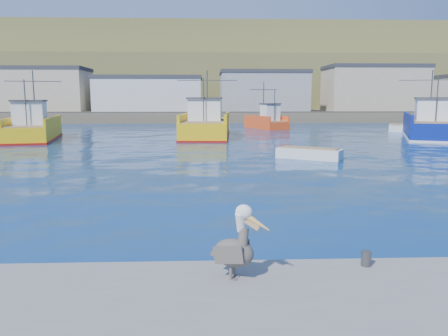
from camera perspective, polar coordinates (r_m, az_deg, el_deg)
The scene contains 10 objects.
ground at distance 12.06m, azimuth -1.63°, elevation -9.11°, with size 260.00×260.00×0.00m, color navy.
dock_bollards at distance 8.67m, azimuth 2.69°, elevation -11.95°, with size 36.20×0.20×0.30m.
far_shore at distance 120.78m, azimuth -2.30°, elevation 11.46°, with size 200.00×81.00×24.00m.
trawler_yellow_a at distance 44.24m, azimuth -23.61°, elevation 4.71°, with size 5.81×11.56×6.48m.
trawler_yellow_b at distance 43.85m, azimuth -2.33°, elevation 5.55°, with size 6.08×13.12×6.71m.
trawler_blue at distance 47.74m, azimuth 25.37°, elevation 4.98°, with size 8.99×13.68×6.72m.
boat_orange at distance 56.74m, azimuth 5.62°, elevation 6.16°, with size 5.13×7.92×5.96m.
skiff_mid at distance 28.23m, azimuth 11.07°, elevation 1.77°, with size 4.19×3.28×0.88m.
skiff_far at distance 56.18m, azimuth 21.55°, elevation 4.85°, with size 3.22×4.67×0.96m.
pelican at distance 8.04m, azimuth 1.54°, elevation -10.26°, with size 1.10×0.72×1.40m.
Camera 1 is at (-0.12, -11.46, 3.75)m, focal length 35.00 mm.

